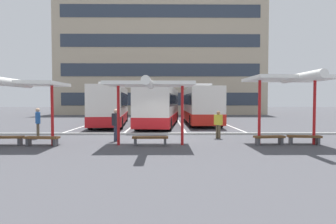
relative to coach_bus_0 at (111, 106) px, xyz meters
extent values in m
plane|color=#47474C|center=(4.17, -9.30, -1.74)|extent=(160.00, 160.00, 0.00)
cube|color=tan|center=(4.17, 23.73, 7.05)|extent=(32.65, 12.11, 17.58)
cube|color=#2D3847|center=(4.17, 17.64, 0.68)|extent=(30.03, 0.08, 1.93)
cube|color=#2D3847|center=(4.17, 17.64, 5.07)|extent=(30.03, 0.08, 1.93)
cube|color=#2D3847|center=(4.17, 17.64, 9.47)|extent=(30.03, 0.08, 1.93)
cube|color=#2D3847|center=(4.17, 17.64, 13.86)|extent=(30.03, 0.08, 1.93)
cube|color=tan|center=(12.33, 23.73, 17.24)|extent=(3.20, 3.20, 2.80)
cube|color=silver|center=(0.00, 0.00, 0.09)|extent=(3.44, 11.46, 3.10)
cube|color=red|center=(0.00, 0.00, -1.08)|extent=(3.48, 11.50, 0.76)
cube|color=black|center=(0.00, 0.00, 0.51)|extent=(3.39, 10.56, 1.15)
cube|color=black|center=(-0.48, 5.59, 0.46)|extent=(2.18, 0.27, 1.86)
cube|color=silver|center=(0.12, -1.41, 1.81)|extent=(1.67, 2.32, 0.36)
cylinder|color=black|center=(-1.48, 3.93, -1.24)|extent=(0.38, 1.02, 1.00)
cylinder|color=black|center=(0.79, 4.12, -1.24)|extent=(0.38, 1.02, 1.00)
cylinder|color=black|center=(-0.79, -4.13, -1.24)|extent=(0.38, 1.02, 1.00)
cylinder|color=black|center=(1.48, -3.93, -1.24)|extent=(0.38, 1.02, 1.00)
cube|color=silver|center=(4.41, -0.85, 0.02)|extent=(3.68, 11.98, 2.97)
cube|color=red|center=(4.41, -0.85, -1.08)|extent=(3.73, 12.03, 0.76)
cube|color=black|center=(4.41, -0.85, 0.49)|extent=(3.62, 11.05, 0.92)
cube|color=black|center=(4.97, 4.98, 0.38)|extent=(2.26, 0.30, 1.78)
cube|color=silver|center=(4.27, -2.32, 1.68)|extent=(1.75, 2.34, 0.36)
cylinder|color=black|center=(3.64, 3.53, -1.24)|extent=(0.39, 1.02, 1.00)
cylinder|color=black|center=(6.00, 3.31, -1.24)|extent=(0.39, 1.02, 1.00)
cylinder|color=black|center=(2.82, -5.02, -1.24)|extent=(0.39, 1.02, 1.00)
cylinder|color=black|center=(5.18, -5.24, -1.24)|extent=(0.39, 1.02, 1.00)
cube|color=silver|center=(8.18, 1.73, 0.06)|extent=(2.60, 11.98, 3.05)
cube|color=red|center=(8.18, 1.73, -1.03)|extent=(2.64, 12.02, 0.87)
cube|color=black|center=(8.18, 1.73, 0.57)|extent=(2.63, 11.02, 0.95)
cube|color=black|center=(8.20, 7.69, 0.43)|extent=(2.27, 0.08, 1.83)
cube|color=silver|center=(8.18, 0.23, 1.77)|extent=(1.55, 2.20, 0.36)
cylinder|color=black|center=(7.00, 6.12, -1.24)|extent=(0.30, 1.00, 1.00)
cylinder|color=black|center=(9.38, 6.11, -1.24)|extent=(0.30, 1.00, 1.00)
cylinder|color=black|center=(6.98, -2.66, -1.24)|extent=(0.30, 1.00, 1.00)
cylinder|color=black|center=(9.37, -2.66, -1.24)|extent=(0.30, 1.00, 1.00)
cube|color=white|center=(-2.10, 0.63, -1.73)|extent=(0.16, 14.00, 0.01)
cube|color=white|center=(2.08, 0.63, -1.73)|extent=(0.16, 14.00, 0.01)
cube|color=white|center=(6.26, 0.63, -1.73)|extent=(0.16, 14.00, 0.01)
cube|color=white|center=(10.45, 0.63, -1.73)|extent=(0.16, 14.00, 0.01)
cylinder|color=red|center=(-0.67, -11.71, -0.26)|extent=(0.14, 0.14, 2.95)
cube|color=white|center=(-2.02, -11.71, 1.29)|extent=(3.71, 2.74, 0.21)
cylinder|color=white|center=(-2.02, -12.93, 1.26)|extent=(0.36, 3.71, 0.36)
cube|color=brown|center=(-2.92, -11.71, -1.34)|extent=(1.60, 0.50, 0.10)
cube|color=#4C4C51|center=(-2.28, -11.68, -1.56)|extent=(0.14, 0.34, 0.35)
cube|color=brown|center=(-1.12, -11.87, -1.34)|extent=(1.71, 0.60, 0.10)
cube|color=#4C4C51|center=(-1.81, -11.80, -1.56)|extent=(0.16, 0.35, 0.35)
cube|color=#4C4C51|center=(-0.44, -11.95, -1.56)|extent=(0.16, 0.35, 0.35)
cylinder|color=red|center=(2.56, -11.69, -0.28)|extent=(0.14, 0.14, 2.91)
cylinder|color=red|center=(5.71, -11.69, -0.28)|extent=(0.14, 0.14, 2.91)
cube|color=white|center=(4.14, -11.69, 1.26)|extent=(4.15, 3.05, 0.16)
cylinder|color=white|center=(4.14, -13.07, 1.23)|extent=(0.36, 4.15, 0.36)
cube|color=brown|center=(4.14, -11.84, -1.34)|extent=(1.76, 0.44, 0.10)
cube|color=#4C4C51|center=(3.41, -11.85, -1.56)|extent=(0.12, 0.34, 0.35)
cube|color=#4C4C51|center=(4.86, -11.83, -1.56)|extent=(0.12, 0.34, 0.35)
cylinder|color=red|center=(9.56, -11.58, -0.14)|extent=(0.14, 0.14, 3.20)
cylinder|color=red|center=(12.31, -11.58, -0.14)|extent=(0.14, 0.14, 3.20)
cube|color=white|center=(10.94, -11.58, 1.54)|extent=(3.75, 3.11, 0.19)
cylinder|color=white|center=(10.94, -12.99, 1.51)|extent=(0.36, 3.75, 0.36)
cube|color=brown|center=(10.04, -11.67, -1.34)|extent=(1.56, 0.61, 0.10)
cube|color=#4C4C51|center=(9.43, -11.75, -1.56)|extent=(0.16, 0.35, 0.35)
cube|color=#4C4C51|center=(10.64, -11.59, -1.56)|extent=(0.16, 0.35, 0.35)
cube|color=brown|center=(11.84, -11.56, -1.34)|extent=(1.64, 0.64, 0.10)
cube|color=#4C4C51|center=(11.20, -11.47, -1.56)|extent=(0.17, 0.35, 0.35)
cube|color=#4C4C51|center=(12.48, -11.65, -1.56)|extent=(0.17, 0.35, 0.35)
cube|color=#ADADA8|center=(4.17, -7.43, -1.68)|extent=(44.00, 0.24, 0.12)
cylinder|color=brown|center=(-2.54, -9.13, -1.30)|extent=(0.14, 0.14, 0.87)
cylinder|color=brown|center=(-2.45, -9.28, -1.30)|extent=(0.14, 0.14, 0.87)
cube|color=#2659A5|center=(-2.49, -9.20, -0.54)|extent=(0.44, 0.55, 0.65)
sphere|color=tan|center=(-2.49, -9.20, -0.09)|extent=(0.24, 0.24, 0.24)
cylinder|color=#33384C|center=(2.23, -10.24, -1.31)|extent=(0.14, 0.14, 0.86)
cylinder|color=#33384C|center=(2.17, -10.41, -1.31)|extent=(0.14, 0.14, 0.86)
cube|color=#26262D|center=(2.20, -10.32, -0.55)|extent=(0.38, 0.55, 0.65)
sphere|color=beige|center=(2.20, -10.32, -0.11)|extent=(0.23, 0.23, 0.23)
cylinder|color=brown|center=(7.88, -9.21, -1.34)|extent=(0.14, 0.14, 0.79)
cylinder|color=brown|center=(8.00, -9.32, -1.34)|extent=(0.14, 0.14, 0.79)
cube|color=gold|center=(7.94, -9.27, -0.65)|extent=(0.48, 0.48, 0.59)
sphere|color=#936B4C|center=(7.94, -9.27, -0.25)|extent=(0.21, 0.21, 0.21)
camera|label=1|loc=(4.86, -25.78, 0.46)|focal=30.65mm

